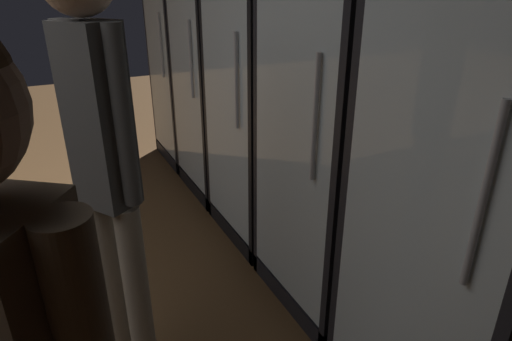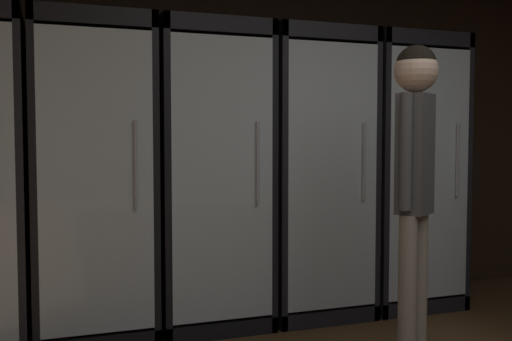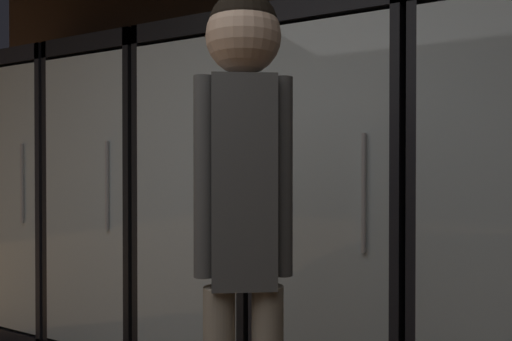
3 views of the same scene
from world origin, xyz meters
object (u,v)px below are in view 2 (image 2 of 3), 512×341
(cooler_center, at_px, (207,179))
(cooler_far_right, at_px, (398,174))
(cooler_left, at_px, (92,182))
(shopper_near, at_px, (415,161))
(cooler_right, at_px, (308,176))

(cooler_center, height_order, cooler_far_right, same)
(cooler_left, relative_size, cooler_far_right, 1.00)
(cooler_left, distance_m, shopper_near, 1.92)
(cooler_left, xyz_separation_m, cooler_far_right, (2.19, 0.00, 0.01))
(cooler_left, relative_size, shopper_near, 1.15)
(cooler_right, relative_size, cooler_far_right, 1.00)
(cooler_left, bearing_deg, shopper_near, -37.12)
(cooler_center, distance_m, cooler_far_right, 1.46)
(cooler_left, height_order, shopper_near, cooler_left)
(cooler_right, relative_size, shopper_near, 1.15)
(cooler_left, height_order, cooler_center, same)
(cooler_right, height_order, cooler_far_right, same)
(cooler_center, xyz_separation_m, cooler_far_right, (1.46, -0.00, 0.01))
(cooler_left, distance_m, cooler_right, 1.46)
(cooler_far_right, xyz_separation_m, shopper_near, (-0.66, -1.16, 0.14))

